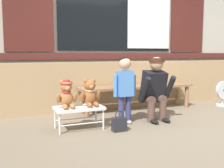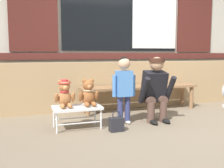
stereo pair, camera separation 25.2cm
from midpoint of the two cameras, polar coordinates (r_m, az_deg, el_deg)
name	(u,v)px [view 1 (the left image)]	position (r m, az deg, el deg)	size (l,w,h in m)	color
ground_plane	(171,125)	(3.81, 10.73, -8.75)	(60.00, 60.00, 0.00)	#756651
brick_low_wall	(126,84)	(4.95, 1.68, -0.07)	(7.12, 0.25, 0.85)	tan
shop_facade	(116,19)	(5.44, -0.56, 13.84)	(7.27, 0.26, 3.34)	#B7B2A3
wooden_bench_long	(137,89)	(4.65, 3.91, -1.17)	(2.10, 0.40, 0.44)	#8E6642
small_display_bench	(79,109)	(3.55, -9.20, -5.41)	(0.64, 0.36, 0.30)	silver
teddy_bear_with_hat	(67,95)	(3.48, -11.83, -2.25)	(0.28, 0.27, 0.36)	#A86B3D
teddy_bear_plain	(90,94)	(3.55, -6.76, -2.12)	(0.28, 0.26, 0.36)	#93562D
child_standing	(125,83)	(3.72, 0.85, 0.30)	(0.35, 0.18, 0.96)	navy
adult_crouching	(155,89)	(3.95, 7.49, -1.00)	(0.50, 0.49, 0.95)	brown
handbag_on_ground	(119,124)	(3.44, -0.56, -8.62)	(0.18, 0.11, 0.27)	#232328
floor_fan	(223,94)	(5.41, 21.69, -1.96)	(0.34, 0.24, 0.48)	silver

